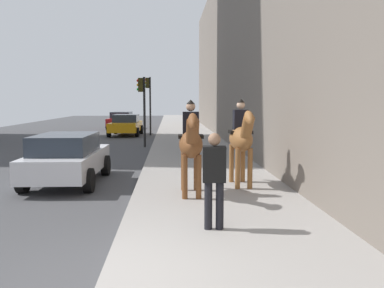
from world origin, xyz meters
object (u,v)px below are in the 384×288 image
Objects in this scene: mounted_horse_near at (191,143)px; car_mid_lane at (121,120)px; pedestrian_greeting at (214,174)px; traffic_light_far_curb at (149,97)px; car_near_lane at (67,157)px; car_far_lane at (126,125)px; mounted_horse_far at (241,138)px; traffic_light_near_curb at (142,100)px.

car_mid_lane is (25.08, 4.64, -0.62)m from mounted_horse_near.
traffic_light_far_curb is (21.02, 2.19, 1.58)m from pedestrian_greeting.
traffic_light_far_curb is (16.34, -1.50, 1.91)m from car_near_lane.
mounted_horse_near is 18.57m from traffic_light_far_curb.
traffic_light_far_curb is (18.42, 1.92, 1.29)m from mounted_horse_near.
car_mid_lane and car_far_lane have the same top height.
mounted_horse_far is 24.84m from car_mid_lane.
mounted_horse_near is 0.53× the size of car_mid_lane.
traffic_light_far_curb is (7.22, 0.04, 0.26)m from traffic_light_near_curb.
mounted_horse_near is 2.63m from pedestrian_greeting.
car_mid_lane is 6.83m from car_far_lane.
mounted_horse_near is at bearing -120.22° from car_near_lane.
mounted_horse_far reaches higher than car_far_lane.
traffic_light_near_curb reaches higher than car_near_lane.
mounted_horse_far is 10.77m from traffic_light_near_curb.
car_near_lane is at bearing 170.39° from traffic_light_near_curb.
mounted_horse_near is 4.06m from car_near_lane.
traffic_light_far_curb is (17.44, 3.30, 1.26)m from mounted_horse_far.
car_far_lane is (16.26, 0.09, -0.02)m from car_near_lane.
car_mid_lane is 1.07× the size of traffic_light_far_curb.
traffic_light_near_curb is at bearing 15.02° from car_far_lane.
mounted_horse_near is 1.70m from mounted_horse_far.
mounted_horse_far reaches higher than pedestrian_greeting.
pedestrian_greeting is at bearing 6.14° from mounted_horse_near.
car_near_lane and car_mid_lane have the same top height.
traffic_light_near_curb is 7.22m from traffic_light_far_curb.
car_far_lane is (18.34, 3.52, -0.64)m from mounted_horse_near.
mounted_horse_near is at bearing -170.48° from traffic_light_near_curb.
pedestrian_greeting is 5.97m from car_near_lane.
pedestrian_greeting reaches higher than car_near_lane.
traffic_light_far_curb reaches higher than car_far_lane.
car_near_lane is at bearing -121.06° from mounted_horse_near.
car_mid_lane is 1.20× the size of traffic_light_near_curb.
traffic_light_far_curb reaches higher than car_mid_lane.
car_near_lane is 0.93× the size of car_mid_lane.
car_far_lane is at bearing 1.45° from car_near_lane.
traffic_light_near_curb reaches higher than car_mid_lane.
pedestrian_greeting is at bearing 12.33° from car_far_lane.
mounted_horse_near is 18.69m from car_far_lane.
mounted_horse_far is 0.54× the size of car_mid_lane.
mounted_horse_far is 1.36× the size of pedestrian_greeting.
car_near_lane is 0.97× the size of car_far_lane.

